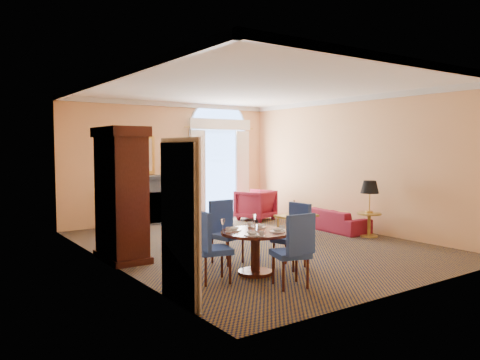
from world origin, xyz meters
TOP-DOWN VIEW (x-y plane):
  - ground at (0.00, 0.00)m, footprint 7.50×7.50m
  - room_envelope at (-0.03, 0.67)m, footprint 6.04×7.52m
  - armoire at (-2.72, 0.27)m, footprint 0.67×1.20m
  - dining_table at (-1.34, -1.85)m, footprint 1.09×1.09m
  - dining_chair_north at (-1.30, -0.89)m, footprint 0.58×0.58m
  - dining_chair_south at (-1.32, -2.76)m, footprint 0.59×0.59m
  - dining_chair_east at (-0.55, -1.87)m, footprint 0.60×0.60m
  - dining_chair_west at (-2.21, -1.84)m, footprint 0.58×0.58m
  - sofa at (2.55, 0.16)m, footprint 0.80×1.80m
  - armchair at (1.97, 2.59)m, footprint 1.15×1.17m
  - coffee_table at (1.38, 0.24)m, footprint 0.94×0.54m
  - side_table at (2.60, -0.82)m, footprint 0.54×0.54m

SIDE VIEW (x-z plane):
  - ground at x=0.00m, z-range 0.00..0.00m
  - sofa at x=2.55m, z-range 0.00..0.52m
  - armchair at x=1.97m, z-range 0.00..0.83m
  - coffee_table at x=1.38m, z-range 0.03..0.84m
  - dining_table at x=-1.34m, z-range 0.07..0.96m
  - dining_chair_north at x=-1.30m, z-range 0.07..1.14m
  - dining_chair_south at x=-1.32m, z-range 0.07..1.14m
  - dining_chair_east at x=-0.55m, z-range 0.07..1.14m
  - dining_chair_west at x=-2.21m, z-range 0.07..1.14m
  - side_table at x=2.60m, z-range 0.19..1.42m
  - armoire at x=-2.72m, z-range -0.04..2.31m
  - room_envelope at x=-0.03m, z-range 0.78..4.23m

